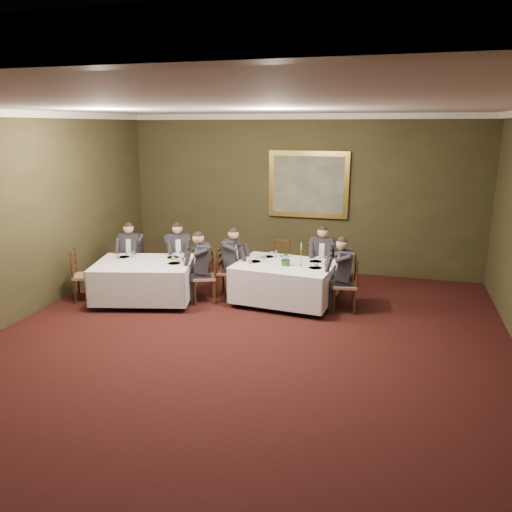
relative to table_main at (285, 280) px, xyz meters
The scene contains 25 objects.
ground 2.73m from the table_main, 93.99° to the right, with size 10.00×10.00×0.00m, color black.
ceiling 4.07m from the table_main, 93.99° to the right, with size 8.00×10.00×0.10m, color silver.
back_wall 2.66m from the table_main, 94.61° to the left, with size 8.00×0.10×3.50m, color #332F19.
crown_molding 4.02m from the table_main, 93.99° to the right, with size 8.00×10.00×0.12m.
table_main is the anchor object (origin of this frame).
table_second 2.66m from the table_main, 166.31° to the right, with size 2.08×1.77×0.67m.
chair_main_backleft 1.06m from the table_main, 112.01° to the left, with size 0.55×0.54×1.00m.
chair_main_backright 1.06m from the table_main, 56.99° to the left, with size 0.44×0.42×1.00m.
diner_main_backright 1.04m from the table_main, 56.63° to the left, with size 0.42×0.48×1.35m.
chair_main_endleft 1.15m from the table_main, behind, with size 0.46×0.48×1.00m.
diner_main_endleft 1.13m from the table_main, behind, with size 0.52×0.45×1.35m.
chair_main_endright 1.15m from the table_main, ahead, with size 0.48×0.49×1.00m.
diner_main_endright 1.13m from the table_main, ahead, with size 0.53×0.46×1.35m.
chair_sec_backleft 3.28m from the table_main, behind, with size 0.51×0.49×1.00m.
diner_sec_backleft 3.28m from the table_main, behind, with size 0.48×0.54×1.35m.
chair_sec_backright 2.38m from the table_main, behind, with size 0.59×0.58×1.00m.
diner_sec_backright 2.37m from the table_main, behind, with size 0.58×0.61×1.35m.
chair_sec_endright 1.53m from the table_main, 166.79° to the right, with size 0.57×0.58×1.00m.
diner_sec_endright 1.53m from the table_main, 166.69° to the right, with size 0.61×0.57×1.35m.
chair_sec_endleft 3.80m from the table_main, 166.12° to the right, with size 0.57×0.57×1.00m.
centerpiece 0.48m from the table_main, 66.05° to the right, with size 0.26×0.23×0.29m, color #2D5926.
candlestick 0.57m from the table_main, ahead, with size 0.06×0.06×0.44m.
place_setting_table_main 0.69m from the table_main, 131.23° to the left, with size 0.33×0.31×0.14m.
place_setting_table_second 3.13m from the table_main, behind, with size 0.33×0.31×0.14m.
painting 2.73m from the table_main, 90.00° to the left, with size 1.79×0.09×1.47m.
Camera 1 is at (2.13, -6.04, 3.25)m, focal length 35.00 mm.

